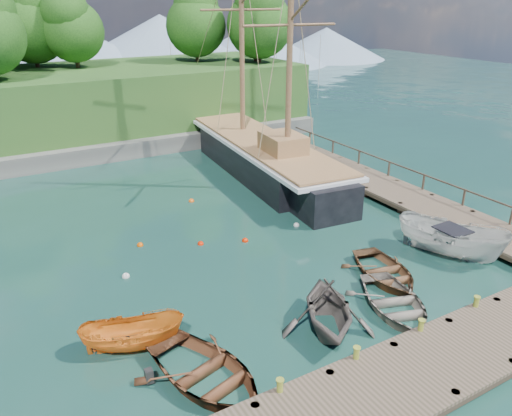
% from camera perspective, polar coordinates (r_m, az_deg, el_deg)
% --- Properties ---
extents(ground, '(160.00, 160.00, 0.00)m').
position_cam_1_polar(ground, '(21.67, 4.38, -9.61)').
color(ground, '#16372F').
rests_on(ground, ground).
extents(dock_near, '(20.00, 3.20, 1.10)m').
position_cam_1_polar(dock_near, '(18.81, 21.41, -15.49)').
color(dock_near, '#443A2A').
rests_on(dock_near, ground).
extents(dock_east, '(3.20, 24.00, 1.10)m').
position_cam_1_polar(dock_east, '(33.05, 14.16, 2.42)').
color(dock_east, '#443A2A').
rests_on(dock_east, ground).
extents(bollard_0, '(0.26, 0.26, 0.45)m').
position_cam_1_polar(bollard_0, '(16.59, 2.70, -21.67)').
color(bollard_0, olive).
rests_on(bollard_0, ground).
extents(bollard_1, '(0.26, 0.26, 0.45)m').
position_cam_1_polar(bollard_1, '(17.98, 11.20, -17.94)').
color(bollard_1, olive).
rests_on(bollard_1, ground).
extents(bollard_2, '(0.26, 0.26, 0.45)m').
position_cam_1_polar(bollard_2, '(19.73, 18.05, -14.53)').
color(bollard_2, olive).
rests_on(bollard_2, ground).
extents(bollard_3, '(0.26, 0.26, 0.45)m').
position_cam_1_polar(bollard_3, '(21.76, 23.54, -11.57)').
color(bollard_3, olive).
rests_on(bollard_3, ground).
extents(rowboat_0, '(4.71, 5.68, 1.02)m').
position_cam_1_polar(rowboat_0, '(17.37, -5.64, -19.29)').
color(rowboat_0, '#56301B').
rests_on(rowboat_0, ground).
extents(rowboat_1, '(5.02, 5.26, 2.16)m').
position_cam_1_polar(rowboat_1, '(19.70, 8.10, -13.55)').
color(rowboat_1, '#59504B').
rests_on(rowboat_1, ground).
extents(rowboat_2, '(3.93, 4.82, 0.88)m').
position_cam_1_polar(rowboat_2, '(23.36, 14.46, -7.75)').
color(rowboat_2, brown).
rests_on(rowboat_2, ground).
extents(rowboat_3, '(4.45, 5.24, 0.92)m').
position_cam_1_polar(rowboat_3, '(21.26, 15.50, -11.20)').
color(rowboat_3, slate).
rests_on(rowboat_3, ground).
extents(motorboat_orange, '(3.95, 2.55, 1.43)m').
position_cam_1_polar(motorboat_orange, '(19.11, -13.76, -15.37)').
color(motorboat_orange, orange).
rests_on(motorboat_orange, ground).
extents(cabin_boat_white, '(3.99, 5.65, 2.04)m').
position_cam_1_polar(cabin_boat_white, '(26.20, 21.12, -5.10)').
color(cabin_boat_white, silver).
rests_on(cabin_boat_white, ground).
extents(schooner, '(6.29, 25.74, 18.54)m').
position_cam_1_polar(schooner, '(35.49, 0.82, 5.56)').
color(schooner, black).
rests_on(schooner, ground).
extents(mooring_buoy_0, '(0.35, 0.35, 0.35)m').
position_cam_1_polar(mooring_buoy_0, '(23.45, -14.65, -7.63)').
color(mooring_buoy_0, silver).
rests_on(mooring_buoy_0, ground).
extents(mooring_buoy_1, '(0.31, 0.31, 0.31)m').
position_cam_1_polar(mooring_buoy_1, '(25.68, -6.35, -4.15)').
color(mooring_buoy_1, red).
rests_on(mooring_buoy_1, ground).
extents(mooring_buoy_2, '(0.33, 0.33, 0.33)m').
position_cam_1_polar(mooring_buoy_2, '(25.85, -1.25, -3.81)').
color(mooring_buoy_2, red).
rests_on(mooring_buoy_2, ground).
extents(mooring_buoy_3, '(0.32, 0.32, 0.32)m').
position_cam_1_polar(mooring_buoy_3, '(27.63, 4.64, -2.04)').
color(mooring_buoy_3, silver).
rests_on(mooring_buoy_3, ground).
extents(mooring_buoy_4, '(0.32, 0.32, 0.32)m').
position_cam_1_polar(mooring_buoy_4, '(26.07, -13.10, -4.21)').
color(mooring_buoy_4, '#E05001').
rests_on(mooring_buoy_4, ground).
extents(mooring_buoy_5, '(0.34, 0.34, 0.34)m').
position_cam_1_polar(mooring_buoy_5, '(31.05, -7.39, 0.75)').
color(mooring_buoy_5, '#DF560F').
rests_on(mooring_buoy_5, ground).
extents(distant_ridge, '(117.00, 40.00, 10.00)m').
position_cam_1_polar(distant_ridge, '(86.53, -21.00, 16.71)').
color(distant_ridge, '#728CA5').
rests_on(distant_ridge, ground).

